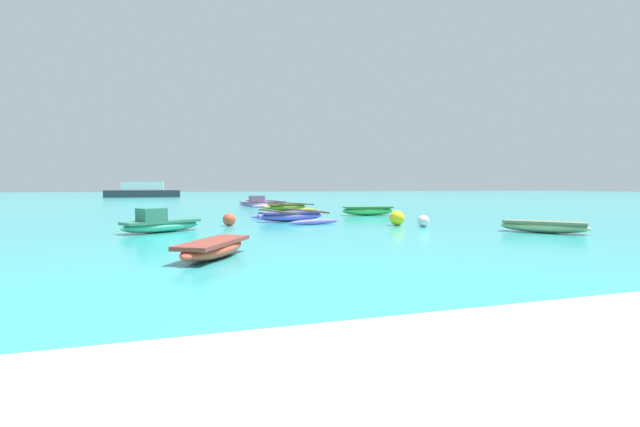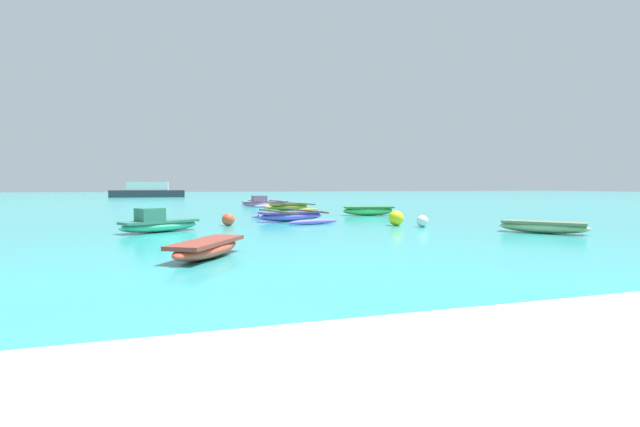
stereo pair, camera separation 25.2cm
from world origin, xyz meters
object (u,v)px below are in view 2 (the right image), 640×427
Objects in this scene: moored_boat_3 at (264,203)px; moored_boat_5 at (289,207)px; moored_boat_0 at (207,248)px; moored_boat_6 at (158,223)px; mooring_buoy_1 at (228,219)px; mooring_buoy_2 at (396,218)px; moored_boat_4 at (369,210)px; mooring_buoy_0 at (422,221)px; moored_boat_2 at (292,216)px; distant_ferry at (148,191)px; moored_boat_1 at (543,226)px.

moored_boat_3 is 0.82× the size of moored_boat_5.
moored_boat_6 is at bearing 43.20° from moored_boat_0.
moored_boat_3 is at bearing 76.00° from mooring_buoy_1.
moored_boat_5 is 11.12m from mooring_buoy_2.
mooring_buoy_1 is (0.95, 6.97, 0.03)m from moored_boat_0.
mooring_buoy_0 is at bearing -87.28° from moored_boat_4.
distant_ferry is (-9.70, 44.51, 0.63)m from moored_boat_2.
moored_boat_6 is 0.27× the size of distant_ferry.
mooring_buoy_2 reaches higher than moored_boat_5.
moored_boat_5 is at bearing 64.30° from moored_boat_2.
moored_boat_5 is (-2.78, 5.60, -0.04)m from moored_boat_4.
distant_ferry reaches higher than moored_boat_2.
moored_boat_2 is (3.61, 8.33, 0.02)m from moored_boat_0.
moored_boat_1 is 0.25× the size of distant_ferry.
mooring_buoy_1 is at bearing -81.27° from distant_ferry.
moored_boat_0 is 5.51× the size of mooring_buoy_0.
moored_boat_4 is at bearing -71.46° from distant_ferry.
moored_boat_3 is 15.15m from mooring_buoy_1.
moored_boat_0 is at bearing -97.80° from mooring_buoy_1.
moored_boat_1 is 9.16m from moored_boat_2.
mooring_buoy_2 is at bearing -32.47° from moored_boat_6.
mooring_buoy_2 is at bearing -91.37° from moored_boat_3.
moored_boat_4 is 1.04× the size of moored_boat_6.
moored_boat_3 reaches higher than moored_boat_6.
moored_boat_4 is 6.25m from moored_boat_5.
distant_ferry is (-7.04, 45.87, 0.61)m from mooring_buoy_1.
moored_boat_5 is 0.47× the size of distant_ferry.
mooring_buoy_0 is (2.83, -17.14, -0.05)m from moored_boat_3.
moored_boat_4 is 5.83× the size of mooring_buoy_1.
moored_boat_5 is (1.65, 7.97, -0.00)m from moored_boat_2.
moored_boat_1 is (9.97, 1.73, 0.01)m from moored_boat_0.
moored_boat_5 reaches higher than moored_boat_1.
moored_boat_0 is 7.04m from mooring_buoy_1.
moored_boat_6 is (-11.27, 3.67, 0.07)m from moored_boat_1.
mooring_buoy_0 reaches higher than moored_boat_1.
moored_boat_0 is at bearing -108.13° from moored_boat_6.
moored_boat_1 is at bearing -50.52° from moored_boat_0.
moored_boat_2 is 1.64× the size of moored_boat_6.
moored_boat_6 is (-6.57, -10.90, 0.06)m from moored_boat_5.
moored_boat_6 is (-5.93, -16.27, 0.01)m from moored_boat_3.
moored_boat_0 is 4.19× the size of mooring_buoy_2.
mooring_buoy_0 is (-0.59, -6.17, -0.03)m from moored_boat_4.
mooring_buoy_1 is 46.41m from distant_ferry.
moored_boat_1 is 4.26× the size of mooring_buoy_2.
moored_boat_4 is 6.20m from mooring_buoy_0.
moored_boat_6 is 6.18× the size of mooring_buoy_0.
moored_boat_3 reaches higher than moored_boat_5.
moored_boat_1 is 5.60× the size of mooring_buoy_0.
distant_ferry reaches higher than moored_boat_6.
mooring_buoy_0 is at bearing -20.57° from mooring_buoy_1.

